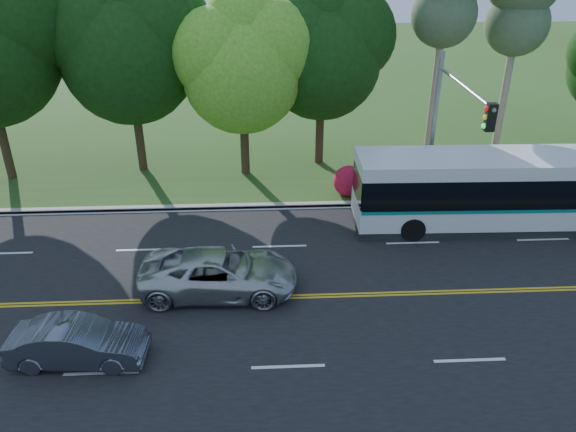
{
  "coord_description": "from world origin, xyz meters",
  "views": [
    {
      "loc": [
        -1.13,
        -16.18,
        11.77
      ],
      "look_at": [
        -0.23,
        2.0,
        2.2
      ],
      "focal_mm": 35.0,
      "sensor_mm": 36.0,
      "label": 1
    }
  ],
  "objects_px": {
    "sedan": "(78,343)",
    "traffic_signal": "(449,119)",
    "transit_bus": "(501,192)",
    "suv": "(219,273)"
  },
  "relations": [
    {
      "from": "sedan",
      "to": "traffic_signal",
      "type": "bearing_deg",
      "value": -55.26
    },
    {
      "from": "transit_bus",
      "to": "sedan",
      "type": "distance_m",
      "value": 17.54
    },
    {
      "from": "transit_bus",
      "to": "suv",
      "type": "bearing_deg",
      "value": -158.35
    },
    {
      "from": "traffic_signal",
      "to": "transit_bus",
      "type": "relative_size",
      "value": 0.57
    },
    {
      "from": "traffic_signal",
      "to": "suv",
      "type": "xyz_separation_m",
      "value": [
        -9.23,
        -4.9,
        -3.88
      ]
    },
    {
      "from": "transit_bus",
      "to": "suv",
      "type": "xyz_separation_m",
      "value": [
        -11.7,
        -4.37,
        -0.83
      ]
    },
    {
      "from": "traffic_signal",
      "to": "transit_bus",
      "type": "height_order",
      "value": "traffic_signal"
    },
    {
      "from": "traffic_signal",
      "to": "sedan",
      "type": "bearing_deg",
      "value": -147.9
    },
    {
      "from": "traffic_signal",
      "to": "suv",
      "type": "distance_m",
      "value": 11.15
    },
    {
      "from": "traffic_signal",
      "to": "suv",
      "type": "bearing_deg",
      "value": -152.02
    }
  ]
}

